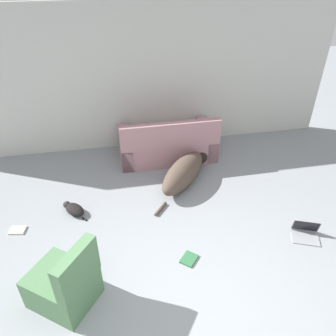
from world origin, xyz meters
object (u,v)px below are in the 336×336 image
Objects in this scene: book_green at (189,259)px; side_chair at (65,284)px; cat at (74,209)px; dog at (185,171)px; laptop_open at (306,231)px; couch at (167,144)px; book_cream at (18,230)px.

side_chair is at bearing -168.24° from book_green.
dog is at bearing -114.21° from cat.
dog is at bearing 152.73° from laptop_open.
couch is 2.44m from book_green.
cat is 1.02× the size of laptop_open.
side_chair is at bearing -150.41° from laptop_open.
book_cream is at bearing -112.22° from side_chair.
book_green is at bearing -152.77° from dog.
laptop_open is 1.58× the size of book_green.
book_cream is (-2.51, -0.69, -0.19)m from dog.
cat is 1.85m from book_green.
couch reaches higher than book_cream.
laptop_open is 3.89m from book_cream.
couch is at bearing -91.00° from cat.
cat is 0.78m from book_cream.
couch is 2.81m from book_cream.
cat is 3.24m from laptop_open.
couch reaches higher than dog.
dog is 2.61m from book_cream.
cat is 0.51× the size of side_chair.
book_green is at bearing 137.96° from side_chair.
side_chair reaches higher than book_green.
laptop_open is (1.44, -2.31, -0.19)m from couch.
cat is at bearing 17.50° from book_cream.
laptop_open is 0.50× the size of side_chair.
side_chair reaches higher than cat.
book_cream is (-2.37, -1.49, -0.25)m from couch.
couch reaches higher than book_green.
dog reaches higher than cat.
book_green is (2.18, -0.93, 0.00)m from book_cream.
couch is 3.92× the size of cat.
book_green is at bearing -167.80° from cat.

